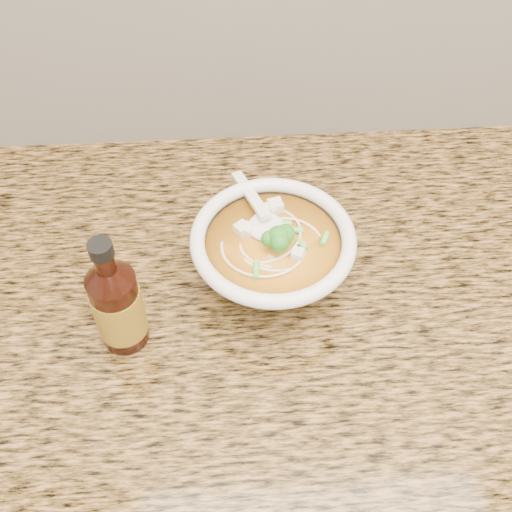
{
  "coord_description": "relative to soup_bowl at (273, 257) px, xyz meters",
  "views": [
    {
      "loc": [
        -0.24,
        1.23,
        1.55
      ],
      "look_at": [
        -0.21,
        1.71,
        0.95
      ],
      "focal_mm": 45.0,
      "sensor_mm": 36.0,
      "label": 1
    }
  ],
  "objects": [
    {
      "name": "cabinet",
      "position": [
        0.19,
        -0.03,
        -0.52
      ],
      "size": [
        4.0,
        0.65,
        0.86
      ],
      "primitive_type": "cube",
      "color": "black",
      "rests_on": "ground"
    },
    {
      "name": "counter_slab",
      "position": [
        0.19,
        -0.03,
        -0.07
      ],
      "size": [
        4.0,
        0.68,
        0.04
      ],
      "primitive_type": "cube",
      "color": "olive",
      "rests_on": "cabinet"
    },
    {
      "name": "soup_bowl",
      "position": [
        0.0,
        0.0,
        0.0
      ],
      "size": [
        0.2,
        0.22,
        0.11
      ],
      "rotation": [
        0.0,
        0.0,
        -0.37
      ],
      "color": "white",
      "rests_on": "counter_slab"
    },
    {
      "name": "hot_sauce_bottle",
      "position": [
        -0.18,
        -0.07,
        0.02
      ],
      "size": [
        0.07,
        0.07,
        0.17
      ],
      "rotation": [
        0.0,
        0.0,
        -0.25
      ],
      "color": "#3C1208",
      "rests_on": "counter_slab"
    }
  ]
}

